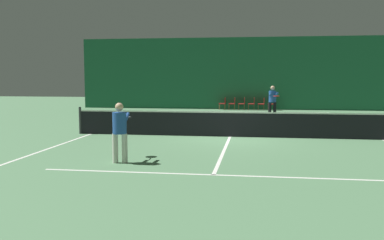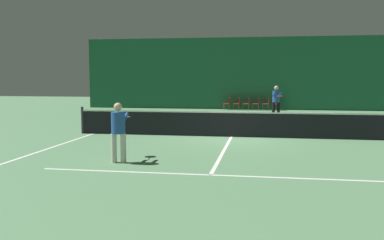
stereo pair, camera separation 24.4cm
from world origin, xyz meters
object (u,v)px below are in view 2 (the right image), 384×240
at_px(courtside_chair_0, 228,103).
at_px(player_far, 276,99).
at_px(player_near, 119,128).
at_px(courtside_chair_5, 277,103).
at_px(courtside_chair_1, 237,103).
at_px(courtside_chair_2, 247,103).
at_px(courtside_chair_4, 267,103).
at_px(tennis_net, 231,123).
at_px(courtside_chair_3, 257,103).

bearing_deg(courtside_chair_0, player_far, 29.44).
bearing_deg(player_near, courtside_chair_5, -21.62).
bearing_deg(courtside_chair_1, player_far, 23.97).
bearing_deg(courtside_chair_2, player_near, -8.01).
distance_m(courtside_chair_0, courtside_chair_4, 2.66).
height_order(tennis_net, courtside_chair_4, tennis_net).
distance_m(player_far, courtside_chair_2, 5.86).
xyz_separation_m(courtside_chair_3, courtside_chair_5, (1.33, 0.00, 0.00)).
bearing_deg(courtside_chair_0, courtside_chair_2, 90.00).
bearing_deg(player_far, tennis_net, -22.12).
bearing_deg(courtside_chair_2, courtside_chair_3, 90.00).
height_order(tennis_net, player_far, player_far).
distance_m(courtside_chair_2, courtside_chair_4, 1.33).
relative_size(player_near, courtside_chair_3, 1.89).
xyz_separation_m(player_far, courtside_chair_5, (0.19, 5.55, -0.55)).
relative_size(tennis_net, courtside_chair_5, 14.29).
distance_m(courtside_chair_1, courtside_chair_5, 2.66).
relative_size(tennis_net, courtside_chair_2, 14.29).
relative_size(player_near, courtside_chair_0, 1.89).
height_order(courtside_chair_1, courtside_chair_4, same).
xyz_separation_m(player_far, courtside_chair_4, (-0.47, 5.55, -0.55)).
height_order(player_near, courtside_chair_5, player_near).
bearing_deg(courtside_chair_4, courtside_chair_1, -90.00).
bearing_deg(player_near, tennis_net, -33.53).
bearing_deg(courtside_chair_4, courtside_chair_3, -90.00).
height_order(tennis_net, player_near, player_near).
height_order(courtside_chair_2, courtside_chair_4, same).
xyz_separation_m(player_near, courtside_chair_1, (1.97, 18.74, -0.44)).
xyz_separation_m(courtside_chair_2, courtside_chair_3, (0.66, 0.00, 0.00)).
height_order(player_far, courtside_chair_2, player_far).
relative_size(courtside_chair_2, courtside_chair_3, 1.00).
bearing_deg(courtside_chair_1, tennis_net, 2.57).
xyz_separation_m(player_near, courtside_chair_0, (1.31, 18.74, -0.44)).
relative_size(courtside_chair_2, courtside_chair_5, 1.00).
height_order(courtside_chair_0, courtside_chair_2, same).
distance_m(player_far, courtside_chair_3, 5.69).
bearing_deg(tennis_net, courtside_chair_5, 81.29).
distance_m(courtside_chair_0, courtside_chair_3, 1.99).
bearing_deg(tennis_net, player_near, -115.79).
distance_m(player_far, courtside_chair_4, 5.59).
relative_size(tennis_net, courtside_chair_0, 14.29).
bearing_deg(courtside_chair_3, player_near, -9.99).
bearing_deg(courtside_chair_4, courtside_chair_5, 90.00).
relative_size(player_near, courtside_chair_1, 1.89).
height_order(player_near, courtside_chair_0, player_near).
bearing_deg(courtside_chair_3, player_far, 11.59).
bearing_deg(player_near, player_far, -26.34).
distance_m(tennis_net, courtside_chair_2, 13.41).
xyz_separation_m(tennis_net, courtside_chair_5, (2.05, 13.41, -0.03)).
height_order(courtside_chair_2, courtside_chair_5, same).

